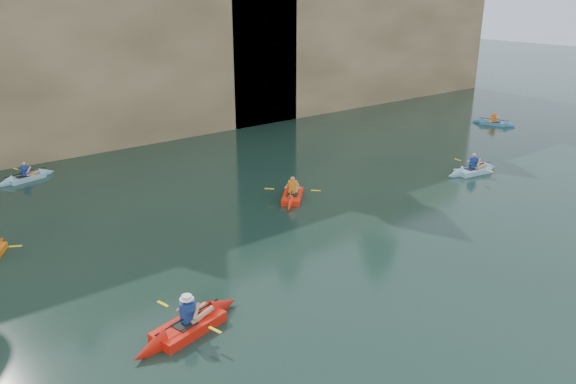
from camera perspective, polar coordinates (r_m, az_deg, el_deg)
ground at (r=15.86m, az=10.16°, el=-13.28°), size 160.00×160.00×0.00m
cliff at (r=39.98m, az=-24.04°, el=14.66°), size 70.00×16.00×12.00m
cliff_slab_center at (r=33.59m, az=-17.19°, el=14.23°), size 24.00×2.40×11.40m
cliff_slab_east at (r=44.95m, az=8.12°, el=15.17°), size 26.00×2.40×9.84m
sea_cave_center at (r=31.93m, az=-26.03°, el=5.32°), size 3.50×1.00×3.20m
sea_cave_east at (r=37.14m, az=-4.58°, el=10.14°), size 5.00×1.00×4.50m
main_kayaker at (r=15.56m, az=-10.07°, el=-13.20°), size 3.69×2.38×1.34m
kayaker_ltblue_near at (r=29.10m, az=18.25°, el=2.11°), size 3.30×2.48×1.27m
kayaker_red_far at (r=24.31m, az=0.47°, el=-0.34°), size 2.90×2.93×1.24m
kayaker_ltblue_mid at (r=29.42m, az=-25.07°, el=1.36°), size 3.00×2.16×1.11m
kayaker_blue_east at (r=40.05m, az=20.15°, el=6.61°), size 2.00×2.98×1.04m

